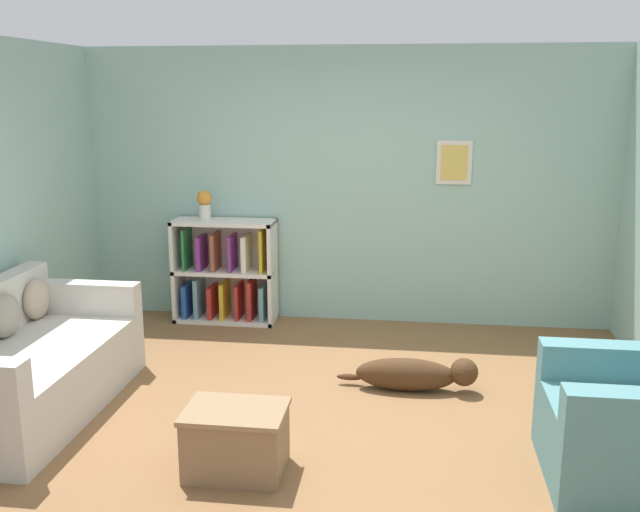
{
  "coord_description": "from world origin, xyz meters",
  "views": [
    {
      "loc": [
        0.66,
        -4.47,
        2.19
      ],
      "look_at": [
        0.0,
        0.4,
        1.05
      ],
      "focal_mm": 40.0,
      "sensor_mm": 36.0,
      "label": 1
    }
  ],
  "objects_px": {
    "coffee_table": "(236,438)",
    "couch": "(21,367)",
    "recliner_chair": "(638,422)",
    "bookshelf": "(226,274)",
    "dog": "(415,374)",
    "vase": "(205,203)"
  },
  "relations": [
    {
      "from": "coffee_table",
      "to": "vase",
      "type": "relative_size",
      "value": 2.09
    },
    {
      "from": "vase",
      "to": "couch",
      "type": "bearing_deg",
      "value": -107.91
    },
    {
      "from": "couch",
      "to": "dog",
      "type": "xyz_separation_m",
      "value": [
        2.71,
        0.72,
        -0.2
      ]
    },
    {
      "from": "bookshelf",
      "to": "coffee_table",
      "type": "relative_size",
      "value": 1.69
    },
    {
      "from": "coffee_table",
      "to": "dog",
      "type": "distance_m",
      "value": 1.68
    },
    {
      "from": "dog",
      "to": "vase",
      "type": "height_order",
      "value": "vase"
    },
    {
      "from": "coffee_table",
      "to": "dog",
      "type": "height_order",
      "value": "coffee_table"
    },
    {
      "from": "couch",
      "to": "coffee_table",
      "type": "distance_m",
      "value": 1.79
    },
    {
      "from": "couch",
      "to": "recliner_chair",
      "type": "bearing_deg",
      "value": -5.52
    },
    {
      "from": "couch",
      "to": "recliner_chair",
      "type": "height_order",
      "value": "recliner_chair"
    },
    {
      "from": "recliner_chair",
      "to": "bookshelf",
      "type": "bearing_deg",
      "value": 140.3
    },
    {
      "from": "bookshelf",
      "to": "vase",
      "type": "bearing_deg",
      "value": -173.86
    },
    {
      "from": "recliner_chair",
      "to": "dog",
      "type": "xyz_separation_m",
      "value": [
        -1.25,
        1.1,
        -0.23
      ]
    },
    {
      "from": "couch",
      "to": "coffee_table",
      "type": "height_order",
      "value": "couch"
    },
    {
      "from": "vase",
      "to": "coffee_table",
      "type": "bearing_deg",
      "value": -70.46
    },
    {
      "from": "dog",
      "to": "coffee_table",
      "type": "bearing_deg",
      "value": -128.18
    },
    {
      "from": "vase",
      "to": "recliner_chair",
      "type": "bearing_deg",
      "value": -37.92
    },
    {
      "from": "coffee_table",
      "to": "couch",
      "type": "bearing_deg",
      "value": 160.34
    },
    {
      "from": "recliner_chair",
      "to": "vase",
      "type": "height_order",
      "value": "vase"
    },
    {
      "from": "bookshelf",
      "to": "coffee_table",
      "type": "xyz_separation_m",
      "value": [
        0.8,
        -2.78,
        -0.25
      ]
    },
    {
      "from": "couch",
      "to": "coffee_table",
      "type": "bearing_deg",
      "value": -19.66
    },
    {
      "from": "bookshelf",
      "to": "recliner_chair",
      "type": "height_order",
      "value": "recliner_chair"
    }
  ]
}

